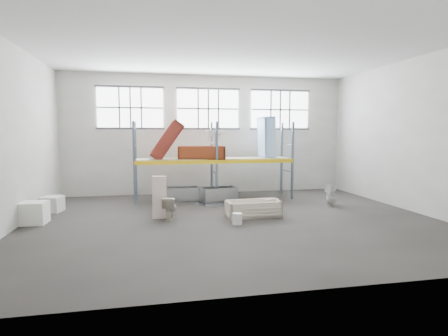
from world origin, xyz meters
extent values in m
cube|color=#403B37|center=(0.00, 0.00, -0.05)|extent=(12.00, 10.00, 0.10)
cube|color=silver|center=(0.00, 0.00, 5.05)|extent=(12.00, 10.00, 0.10)
cube|color=#A3A097|center=(0.00, 5.05, 2.50)|extent=(12.00, 0.10, 5.00)
cube|color=beige|center=(0.00, -5.05, 2.50)|extent=(12.00, 0.10, 5.00)
cube|color=#A5A299|center=(-6.05, 0.00, 2.50)|extent=(0.10, 10.00, 5.00)
cube|color=#AFACA3|center=(6.05, 0.00, 2.50)|extent=(0.10, 10.00, 5.00)
cube|color=white|center=(-3.20, 4.94, 3.60)|extent=(2.60, 0.04, 1.60)
cube|color=white|center=(0.00, 4.94, 3.60)|extent=(2.60, 0.04, 1.60)
cube|color=white|center=(3.20, 4.94, 3.60)|extent=(2.60, 0.04, 1.60)
cube|color=slate|center=(-3.00, 2.90, 1.50)|extent=(0.08, 0.08, 3.00)
cube|color=slate|center=(-3.00, 4.10, 1.50)|extent=(0.08, 0.08, 3.00)
cube|color=slate|center=(0.00, 2.90, 1.50)|extent=(0.08, 0.08, 3.00)
cube|color=slate|center=(0.00, 4.10, 1.50)|extent=(0.08, 0.08, 3.00)
cube|color=slate|center=(3.00, 2.90, 1.50)|extent=(0.08, 0.08, 3.00)
cube|color=slate|center=(3.00, 4.10, 1.50)|extent=(0.08, 0.08, 3.00)
cube|color=yellow|center=(0.00, 2.90, 1.50)|extent=(6.00, 0.10, 0.14)
cube|color=yellow|center=(0.00, 4.10, 1.50)|extent=(6.00, 0.10, 0.14)
cube|color=gray|center=(0.00, 3.50, 1.58)|extent=(5.90, 1.10, 0.03)
cylinder|color=black|center=(0.00, 2.70, 0.00)|extent=(1.80, 1.80, 0.00)
cube|color=beige|center=(1.31, 0.45, 0.28)|extent=(0.50, 0.35, 0.44)
imported|color=beige|center=(0.24, 0.58, 0.16)|extent=(0.61, 0.61, 0.16)
imported|color=beige|center=(-1.86, 0.44, 0.34)|extent=(0.53, 0.74, 0.68)
cube|color=#F5D4CC|center=(-2.16, 0.63, 0.64)|extent=(0.44, 0.31, 1.28)
imported|color=silver|center=(3.89, 1.41, 0.38)|extent=(0.43, 0.42, 0.76)
imported|color=silver|center=(-0.03, 3.18, 2.09)|extent=(0.81, 0.70, 0.62)
cylinder|color=white|center=(-0.03, -0.60, 0.16)|extent=(0.36, 0.36, 0.32)
cube|color=white|center=(-5.70, 0.60, 0.31)|extent=(0.76, 0.66, 0.63)
cube|color=silver|center=(-5.61, 2.18, 0.25)|extent=(0.72, 0.72, 0.50)
camera|label=1|loc=(-2.33, -10.26, 2.55)|focal=28.79mm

